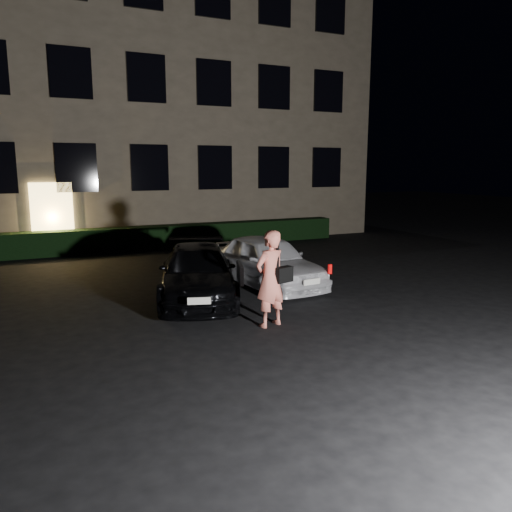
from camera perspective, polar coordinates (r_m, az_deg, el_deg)
name	(u,v)px	position (r m, az deg, el deg)	size (l,w,h in m)	color
ground	(290,331)	(9.52, 3.85, -8.51)	(80.00, 80.00, 0.00)	black
building	(126,98)	(23.48, -14.67, 17.11)	(20.00, 8.11, 12.00)	brown
hedge	(155,237)	(19.09, -11.46, 2.10)	(15.00, 0.70, 0.85)	black
sedan	(198,273)	(11.68, -6.70, -1.93)	(2.90, 4.53, 1.22)	black
hatch	(267,261)	(12.77, 1.27, -0.57)	(1.94, 4.03, 1.33)	silver
man	(270,278)	(9.54, 1.66, -2.59)	(0.86, 0.63, 1.87)	#E17561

